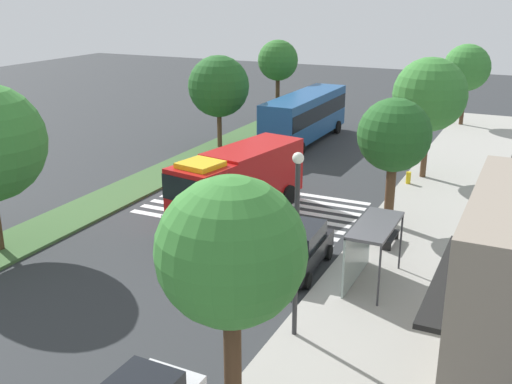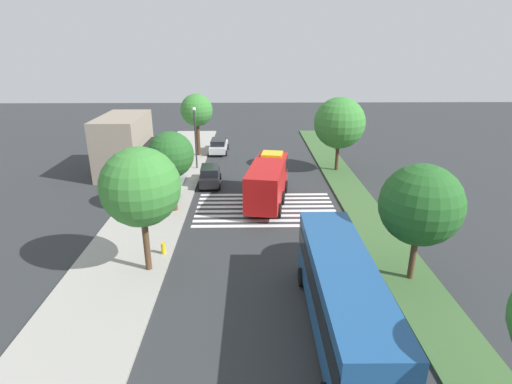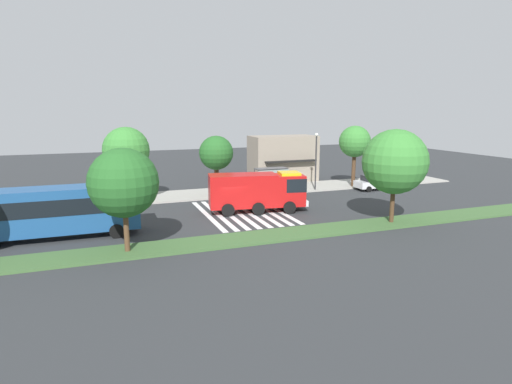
{
  "view_description": "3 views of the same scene",
  "coord_description": "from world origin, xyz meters",
  "px_view_note": "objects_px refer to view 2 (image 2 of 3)",
  "views": [
    {
      "loc": [
        28.0,
        13.09,
        11.01
      ],
      "look_at": [
        2.06,
        0.75,
        1.34
      ],
      "focal_mm": 42.59,
      "sensor_mm": 36.0,
      "label": 1
    },
    {
      "loc": [
        -28.53,
        1.28,
        12.41
      ],
      "look_at": [
        0.88,
        0.77,
        1.43
      ],
      "focal_mm": 28.36,
      "sensor_mm": 36.0,
      "label": 2
    },
    {
      "loc": [
        -10.75,
        -34.5,
        8.95
      ],
      "look_at": [
        2.43,
        0.84,
        1.56
      ],
      "focal_mm": 29.99,
      "sensor_mm": 36.0,
      "label": 3
    }
  ],
  "objects_px": {
    "bus_stop_shelter": "(179,165)",
    "transit_bus": "(343,294)",
    "parked_car_mid": "(219,146)",
    "sidewalk_tree_east": "(197,110)",
    "bench_near_shelter": "(172,194)",
    "fire_truck": "(268,179)",
    "sidewalk_tree_west": "(141,187)",
    "median_tree_center": "(339,123)",
    "sidewalk_tree_center": "(171,155)",
    "street_lamp": "(195,133)",
    "fire_hydrant": "(163,248)",
    "parked_car_west": "(210,175)",
    "median_tree_west": "(421,205)"
  },
  "relations": [
    {
      "from": "bus_stop_shelter",
      "to": "transit_bus",
      "type": "bearing_deg",
      "value": -153.12
    },
    {
      "from": "parked_car_mid",
      "to": "sidewalk_tree_east",
      "type": "height_order",
      "value": "sidewalk_tree_east"
    },
    {
      "from": "transit_bus",
      "to": "bus_stop_shelter",
      "type": "distance_m",
      "value": 23.11
    },
    {
      "from": "bench_near_shelter",
      "to": "fire_truck",
      "type": "bearing_deg",
      "value": -93.52
    },
    {
      "from": "fire_truck",
      "to": "sidewalk_tree_west",
      "type": "relative_size",
      "value": 1.23
    },
    {
      "from": "parked_car_mid",
      "to": "sidewalk_tree_east",
      "type": "relative_size",
      "value": 0.69
    },
    {
      "from": "bench_near_shelter",
      "to": "median_tree_center",
      "type": "xyz_separation_m",
      "value": [
        7.84,
        -15.27,
        4.32
      ]
    },
    {
      "from": "parked_car_mid",
      "to": "sidewalk_tree_center",
      "type": "xyz_separation_m",
      "value": [
        -17.75,
        2.2,
        3.66
      ]
    },
    {
      "from": "transit_bus",
      "to": "street_lamp",
      "type": "distance_m",
      "value": 27.08
    },
    {
      "from": "fire_hydrant",
      "to": "median_tree_center",
      "type": "bearing_deg",
      "value": -39.59
    },
    {
      "from": "sidewalk_tree_west",
      "to": "fire_truck",
      "type": "bearing_deg",
      "value": -34.68
    },
    {
      "from": "fire_truck",
      "to": "bench_near_shelter",
      "type": "distance_m",
      "value": 8.05
    },
    {
      "from": "parked_car_west",
      "to": "sidewalk_tree_center",
      "type": "bearing_deg",
      "value": 158.08
    },
    {
      "from": "fire_hydrant",
      "to": "bench_near_shelter",
      "type": "bearing_deg",
      "value": 6.75
    },
    {
      "from": "parked_car_mid",
      "to": "street_lamp",
      "type": "relative_size",
      "value": 0.77
    },
    {
      "from": "fire_truck",
      "to": "median_tree_center",
      "type": "distance_m",
      "value": 11.5
    },
    {
      "from": "parked_car_mid",
      "to": "bus_stop_shelter",
      "type": "distance_m",
      "value": 11.74
    },
    {
      "from": "transit_bus",
      "to": "sidewalk_tree_west",
      "type": "relative_size",
      "value": 1.57
    },
    {
      "from": "sidewalk_tree_east",
      "to": "median_tree_west",
      "type": "xyz_separation_m",
      "value": [
        -26.08,
        -14.67,
        -0.74
      ]
    },
    {
      "from": "transit_bus",
      "to": "median_tree_center",
      "type": "xyz_separation_m",
      "value": [
        24.45,
        -4.85,
        2.78
      ]
    },
    {
      "from": "street_lamp",
      "to": "sidewalk_tree_center",
      "type": "height_order",
      "value": "street_lamp"
    },
    {
      "from": "parked_car_west",
      "to": "sidewalk_tree_east",
      "type": "xyz_separation_m",
      "value": [
        10.04,
        2.2,
        4.31
      ]
    },
    {
      "from": "parked_car_west",
      "to": "bus_stop_shelter",
      "type": "height_order",
      "value": "bus_stop_shelter"
    },
    {
      "from": "bench_near_shelter",
      "to": "fire_hydrant",
      "type": "bearing_deg",
      "value": -173.25
    },
    {
      "from": "median_tree_center",
      "to": "transit_bus",
      "type": "bearing_deg",
      "value": 168.79
    },
    {
      "from": "parked_car_west",
      "to": "sidewalk_tree_west",
      "type": "bearing_deg",
      "value": 169.23
    },
    {
      "from": "parked_car_west",
      "to": "bus_stop_shelter",
      "type": "bearing_deg",
      "value": 83.67
    },
    {
      "from": "sidewalk_tree_center",
      "to": "transit_bus",
      "type": "bearing_deg",
      "value": -145.36
    },
    {
      "from": "parked_car_west",
      "to": "median_tree_west",
      "type": "bearing_deg",
      "value": -144.48
    },
    {
      "from": "fire_truck",
      "to": "parked_car_west",
      "type": "distance_m",
      "value": 6.76
    },
    {
      "from": "fire_truck",
      "to": "median_tree_west",
      "type": "xyz_separation_m",
      "value": [
        -11.75,
        -7.36,
        2.54
      ]
    },
    {
      "from": "parked_car_west",
      "to": "bus_stop_shelter",
      "type": "xyz_separation_m",
      "value": [
        0.2,
        2.82,
        0.98
      ]
    },
    {
      "from": "median_tree_west",
      "to": "sidewalk_tree_west",
      "type": "bearing_deg",
      "value": 85.43
    },
    {
      "from": "parked_car_mid",
      "to": "sidewalk_tree_west",
      "type": "distance_m",
      "value": 26.85
    },
    {
      "from": "bench_near_shelter",
      "to": "sidewalk_tree_center",
      "type": "bearing_deg",
      "value": -165.9
    },
    {
      "from": "bus_stop_shelter",
      "to": "sidewalk_tree_center",
      "type": "bearing_deg",
      "value": -174.44
    },
    {
      "from": "fire_truck",
      "to": "fire_hydrant",
      "type": "relative_size",
      "value": 12.58
    },
    {
      "from": "parked_car_west",
      "to": "parked_car_mid",
      "type": "relative_size",
      "value": 0.93
    },
    {
      "from": "bus_stop_shelter",
      "to": "median_tree_west",
      "type": "xyz_separation_m",
      "value": [
        -16.24,
        -15.3,
        2.59
      ]
    },
    {
      "from": "sidewalk_tree_east",
      "to": "transit_bus",
      "type": "bearing_deg",
      "value": -162.12
    },
    {
      "from": "fire_hydrant",
      "to": "sidewalk_tree_east",
      "type": "bearing_deg",
      "value": 1.24
    },
    {
      "from": "median_tree_center",
      "to": "bus_stop_shelter",
      "type": "bearing_deg",
      "value": 104.09
    },
    {
      "from": "sidewalk_tree_west",
      "to": "median_tree_west",
      "type": "distance_m",
      "value": 14.73
    },
    {
      "from": "bench_near_shelter",
      "to": "sidewalk_tree_west",
      "type": "height_order",
      "value": "sidewalk_tree_west"
    },
    {
      "from": "parked_car_mid",
      "to": "sidewalk_tree_east",
      "type": "distance_m",
      "value": 5.12
    },
    {
      "from": "sidewalk_tree_east",
      "to": "street_lamp",
      "type": "bearing_deg",
      "value": -175.54
    },
    {
      "from": "sidewalk_tree_east",
      "to": "median_tree_center",
      "type": "height_order",
      "value": "median_tree_center"
    },
    {
      "from": "sidewalk_tree_center",
      "to": "sidewalk_tree_east",
      "type": "bearing_deg",
      "value": -0.0
    },
    {
      "from": "transit_bus",
      "to": "bench_near_shelter",
      "type": "relative_size",
      "value": 7.0
    },
    {
      "from": "parked_car_west",
      "to": "transit_bus",
      "type": "xyz_separation_m",
      "value": [
        -20.42,
        -7.62,
        1.23
      ]
    }
  ]
}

